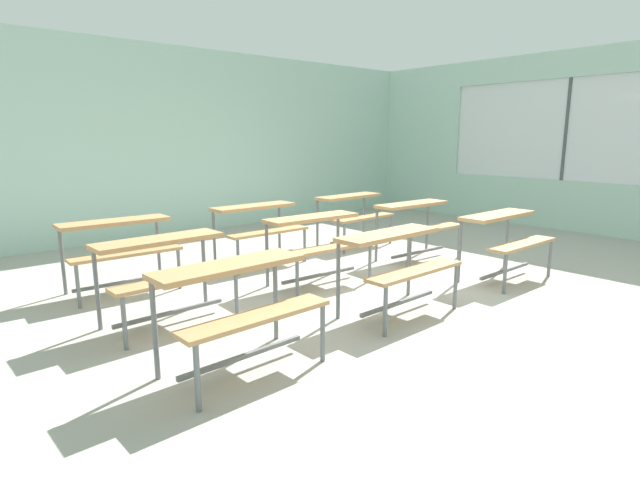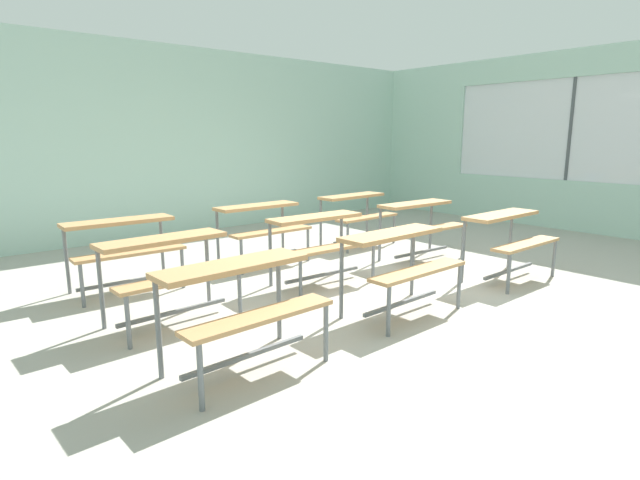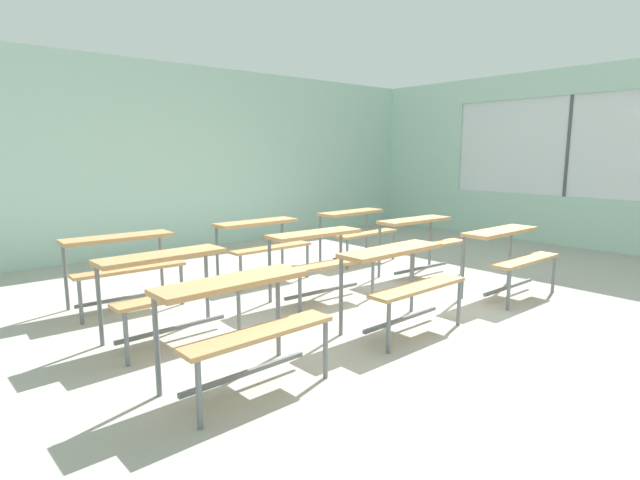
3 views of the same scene
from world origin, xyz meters
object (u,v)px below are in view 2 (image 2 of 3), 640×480
(desk_bench_r0c1, at_px, (401,253))
(desk_bench_r0c2, at_px, (509,230))
(desk_bench_r1c1, at_px, (321,233))
(desk_bench_r2c0, at_px, (123,238))
(desk_bench_r1c0, at_px, (169,260))
(desk_bench_r0c0, at_px, (242,291))
(desk_bench_r1c2, at_px, (421,217))
(desk_bench_r2c2, at_px, (357,207))
(desk_bench_r2c1, at_px, (262,220))

(desk_bench_r0c1, xyz_separation_m, desk_bench_r0c2, (1.78, -0.06, 0.00))
(desk_bench_r1c1, distance_m, desk_bench_r2c0, 2.07)
(desk_bench_r1c0, xyz_separation_m, desk_bench_r2c0, (0.03, 1.20, 0.00))
(desk_bench_r0c2, height_order, desk_bench_r2c0, same)
(desk_bench_r0c2, bearing_deg, desk_bench_r1c0, 161.11)
(desk_bench_r0c0, xyz_separation_m, desk_bench_r1c2, (3.46, 1.21, 0.00))
(desk_bench_r0c2, xyz_separation_m, desk_bench_r1c0, (-3.47, 1.18, 0.00))
(desk_bench_r0c1, relative_size, desk_bench_r2c2, 0.99)
(desk_bench_r1c1, relative_size, desk_bench_r2c2, 1.00)
(desk_bench_r0c0, bearing_deg, desk_bench_r1c1, 33.15)
(desk_bench_r1c0, bearing_deg, desk_bench_r1c2, -0.97)
(desk_bench_r2c0, bearing_deg, desk_bench_r1c0, -89.59)
(desk_bench_r1c1, bearing_deg, desk_bench_r2c1, 91.84)
(desk_bench_r0c2, xyz_separation_m, desk_bench_r2c0, (-3.44, 2.38, 0.00))
(desk_bench_r0c2, xyz_separation_m, desk_bench_r2c1, (-1.70, 2.40, 0.00))
(desk_bench_r1c0, distance_m, desk_bench_r1c1, 1.76)
(desk_bench_r0c1, relative_size, desk_bench_r0c2, 1.01)
(desk_bench_r0c1, xyz_separation_m, desk_bench_r2c0, (-1.67, 2.32, 0.00))
(desk_bench_r0c0, distance_m, desk_bench_r2c2, 4.18)
(desk_bench_r0c1, height_order, desk_bench_r1c1, same)
(desk_bench_r2c2, bearing_deg, desk_bench_r0c0, -147.43)
(desk_bench_r0c0, distance_m, desk_bench_r0c1, 1.69)
(desk_bench_r2c1, bearing_deg, desk_bench_r0c2, -54.78)
(desk_bench_r0c2, relative_size, desk_bench_r1c1, 0.98)
(desk_bench_r0c2, bearing_deg, desk_bench_r2c0, 145.27)
(desk_bench_r1c2, xyz_separation_m, desk_bench_r2c0, (-3.44, 1.15, 0.00))
(desk_bench_r1c0, height_order, desk_bench_r2c0, same)
(desk_bench_r0c0, height_order, desk_bench_r1c2, same)
(desk_bench_r2c2, bearing_deg, desk_bench_r1c1, -147.59)
(desk_bench_r2c0, height_order, desk_bench_r2c2, same)
(desk_bench_r0c1, bearing_deg, desk_bench_r0c2, -3.03)
(desk_bench_r1c1, relative_size, desk_bench_r2c1, 1.02)
(desk_bench_r0c2, xyz_separation_m, desk_bench_r1c2, (-0.00, 1.23, 0.00))
(desk_bench_r1c1, bearing_deg, desk_bench_r2c0, 149.11)
(desk_bench_r0c1, bearing_deg, desk_bench_r2c2, 52.04)
(desk_bench_r1c2, bearing_deg, desk_bench_r0c1, -144.05)
(desk_bench_r0c0, bearing_deg, desk_bench_r1c2, 17.58)
(desk_bench_r1c2, bearing_deg, desk_bench_r0c2, -87.43)
(desk_bench_r0c2, relative_size, desk_bench_r2c1, 1.00)
(desk_bench_r0c0, xyz_separation_m, desk_bench_r1c1, (1.75, 1.22, 0.00))
(desk_bench_r0c0, distance_m, desk_bench_r1c2, 3.66)
(desk_bench_r0c0, bearing_deg, desk_bench_r0c1, -0.41)
(desk_bench_r0c2, bearing_deg, desk_bench_r2c1, 125.15)
(desk_bench_r0c2, relative_size, desk_bench_r1c2, 0.98)
(desk_bench_r0c2, height_order, desk_bench_r1c0, same)
(desk_bench_r0c1, distance_m, desk_bench_r2c0, 2.86)
(desk_bench_r1c0, height_order, desk_bench_r1c1, same)
(desk_bench_r0c1, xyz_separation_m, desk_bench_r2c2, (1.76, 2.34, 0.00))
(desk_bench_r1c1, distance_m, desk_bench_r1c2, 1.71)
(desk_bench_r1c1, distance_m, desk_bench_r2c1, 1.16)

